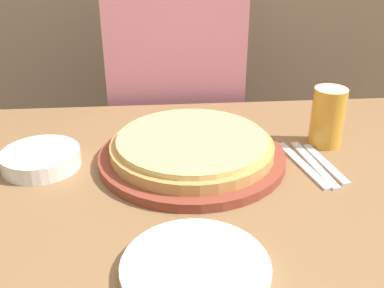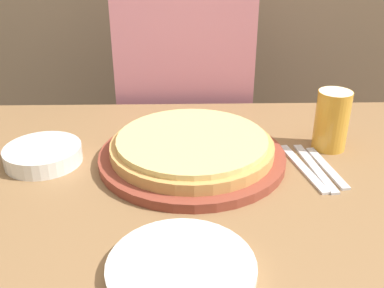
# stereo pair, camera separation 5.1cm
# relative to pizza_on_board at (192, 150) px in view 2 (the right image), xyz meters

# --- Properties ---
(pizza_on_board) EXTENTS (0.40, 0.40, 0.06)m
(pizza_on_board) POSITION_rel_pizza_on_board_xyz_m (0.00, 0.00, 0.00)
(pizza_on_board) COLOR brown
(pizza_on_board) RESTS_ON dining_table
(beer_glass) EXTENTS (0.07, 0.07, 0.14)m
(beer_glass) POSITION_rel_pizza_on_board_xyz_m (0.31, 0.06, 0.05)
(beer_glass) COLOR gold
(beer_glass) RESTS_ON dining_table
(dinner_plate) EXTENTS (0.22, 0.22, 0.02)m
(dinner_plate) POSITION_rel_pizza_on_board_xyz_m (-0.02, -0.35, -0.02)
(dinner_plate) COLOR silver
(dinner_plate) RESTS_ON dining_table
(side_bowl) EXTENTS (0.16, 0.16, 0.04)m
(side_bowl) POSITION_rel_pizza_on_board_xyz_m (-0.32, 0.00, -0.01)
(side_bowl) COLOR silver
(side_bowl) RESTS_ON dining_table
(fork) EXTENTS (0.06, 0.20, 0.00)m
(fork) POSITION_rel_pizza_on_board_xyz_m (0.23, -0.04, -0.02)
(fork) COLOR silver
(fork) RESTS_ON dining_table
(dinner_knife) EXTENTS (0.04, 0.21, 0.00)m
(dinner_knife) POSITION_rel_pizza_on_board_xyz_m (0.26, -0.04, -0.02)
(dinner_knife) COLOR silver
(dinner_knife) RESTS_ON dining_table
(spoon) EXTENTS (0.05, 0.17, 0.00)m
(spoon) POSITION_rel_pizza_on_board_xyz_m (0.28, -0.04, -0.02)
(spoon) COLOR silver
(spoon) RESTS_ON dining_table
(diner_person) EXTENTS (0.40, 0.21, 1.34)m
(diner_person) POSITION_rel_pizza_on_board_xyz_m (-0.01, 0.48, -0.10)
(diner_person) COLOR #33333D
(diner_person) RESTS_ON ground_plane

